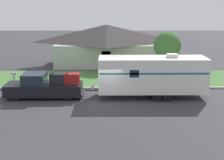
% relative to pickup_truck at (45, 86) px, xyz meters
% --- Properties ---
extents(ground_plane, '(120.00, 120.00, 0.00)m').
position_rel_pickup_truck_xyz_m(ground_plane, '(4.80, -1.31, -0.90)').
color(ground_plane, '#38383D').
extents(curb_strip, '(80.00, 0.30, 0.14)m').
position_rel_pickup_truck_xyz_m(curb_strip, '(4.80, 2.44, -0.83)').
color(curb_strip, '#999993').
rests_on(curb_strip, ground_plane).
extents(lawn_strip, '(80.00, 7.00, 0.03)m').
position_rel_pickup_truck_xyz_m(lawn_strip, '(4.80, 6.09, -0.88)').
color(lawn_strip, '#477538').
rests_on(lawn_strip, ground_plane).
extents(house_across_street, '(12.74, 6.86, 4.76)m').
position_rel_pickup_truck_xyz_m(house_across_street, '(4.78, 13.30, 1.57)').
color(house_across_street, '#B2B2A8').
rests_on(house_across_street, ground_plane).
extents(pickup_truck, '(6.06, 2.09, 2.05)m').
position_rel_pickup_truck_xyz_m(pickup_truck, '(0.00, 0.00, 0.00)').
color(pickup_truck, black).
rests_on(pickup_truck, ground_plane).
extents(travel_trailer, '(9.45, 2.51, 3.47)m').
position_rel_pickup_truck_xyz_m(travel_trailer, '(8.45, -0.00, 0.95)').
color(travel_trailer, black).
rests_on(travel_trailer, ground_plane).
extents(mailbox, '(0.48, 0.20, 1.32)m').
position_rel_pickup_truck_xyz_m(mailbox, '(-3.34, 3.20, 0.12)').
color(mailbox, brown).
rests_on(mailbox, ground_plane).
extents(tree_in_yard, '(2.54, 2.54, 4.69)m').
position_rel_pickup_truck_xyz_m(tree_in_yard, '(10.49, 5.07, 2.50)').
color(tree_in_yard, brown).
rests_on(tree_in_yard, ground_plane).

